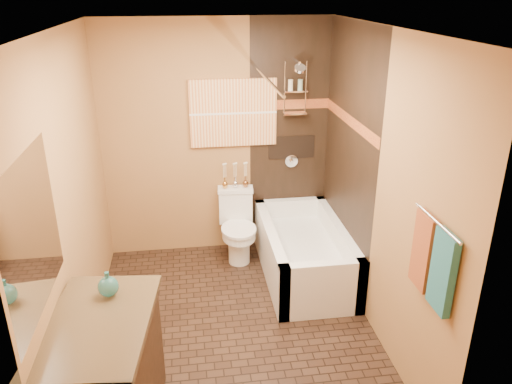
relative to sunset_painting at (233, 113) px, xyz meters
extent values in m
plane|color=black|center=(-0.17, -1.48, -1.55)|extent=(3.00, 3.00, 0.00)
cube|color=#9F6C3D|center=(-1.37, -1.48, -0.30)|extent=(0.02, 3.00, 2.50)
cube|color=#9F6C3D|center=(1.03, -1.48, -0.30)|extent=(0.02, 3.00, 2.50)
cube|color=#9F6C3D|center=(-0.17, 0.02, -0.30)|extent=(2.40, 0.02, 2.50)
cube|color=#9F6C3D|center=(-0.17, -2.98, -0.30)|extent=(2.40, 0.02, 2.50)
plane|color=silver|center=(-0.17, -1.48, 0.95)|extent=(3.00, 3.00, 0.00)
cube|color=black|center=(0.60, 0.01, -0.30)|extent=(0.85, 0.01, 2.50)
cube|color=black|center=(1.01, -0.73, -0.30)|extent=(0.01, 1.50, 2.50)
cube|color=maroon|center=(0.60, 0.00, 0.07)|extent=(0.85, 0.01, 0.10)
cube|color=maroon|center=(1.00, -0.73, 0.07)|extent=(0.01, 1.50, 0.10)
cube|color=black|center=(0.63, 0.01, -0.40)|extent=(0.50, 0.01, 0.25)
cylinder|color=silver|center=(0.63, -0.12, 0.53)|extent=(0.02, 0.26, 0.02)
cylinder|color=silver|center=(0.63, -0.28, 0.48)|extent=(0.11, 0.11, 0.09)
cylinder|color=silver|center=(0.63, -0.01, -0.55)|extent=(0.14, 0.02, 0.14)
cylinder|color=silver|center=(0.23, -0.73, 0.47)|extent=(0.03, 1.55, 0.03)
cylinder|color=silver|center=(0.98, -2.53, -0.10)|extent=(0.02, 0.55, 0.02)
cube|color=#1E5764|center=(0.99, -2.66, -0.37)|extent=(0.05, 0.22, 0.52)
cube|color=maroon|center=(0.99, -2.40, -0.37)|extent=(0.05, 0.22, 0.52)
cube|color=orange|center=(0.00, 0.00, 0.00)|extent=(0.90, 0.04, 0.70)
cube|color=white|center=(-1.36, -2.46, -0.05)|extent=(0.01, 1.00, 0.90)
cube|color=white|center=(0.63, -1.43, -1.27)|extent=(0.80, 0.10, 0.55)
cube|color=white|center=(0.63, -0.03, -1.27)|extent=(0.80, 0.10, 0.55)
cube|color=white|center=(0.28, -0.73, -1.27)|extent=(0.10, 1.50, 0.55)
cube|color=white|center=(0.98, -0.73, -1.27)|extent=(0.10, 1.50, 0.55)
cube|color=white|center=(0.63, -0.73, -1.38)|extent=(0.64, 1.34, 0.35)
cube|color=white|center=(0.00, -0.09, -1.02)|extent=(0.37, 0.19, 0.36)
cube|color=white|center=(0.00, -0.09, -0.82)|extent=(0.39, 0.21, 0.04)
cylinder|color=white|center=(0.00, -0.37, -1.37)|extent=(0.23, 0.23, 0.36)
cylinder|color=white|center=(0.00, -0.37, -1.21)|extent=(0.35, 0.35, 0.09)
cylinder|color=white|center=(0.00, -0.37, -1.16)|extent=(0.37, 0.37, 0.03)
cube|color=black|center=(-1.10, -2.46, -1.12)|extent=(0.70, 1.03, 0.86)
cube|color=black|center=(-1.09, -2.46, -0.67)|extent=(0.73, 1.08, 0.04)
camera|label=1|loc=(-0.50, -5.04, 1.23)|focal=35.00mm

